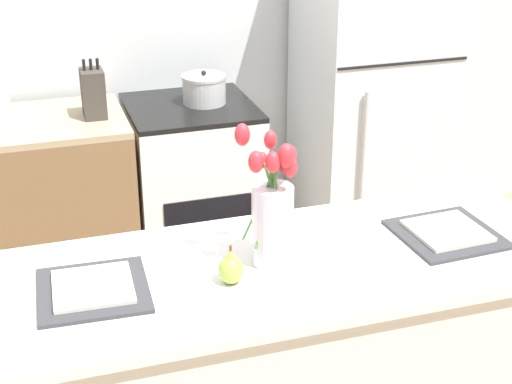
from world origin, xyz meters
TOP-DOWN VIEW (x-y plane):
  - back_wall at (0.00, 2.00)m, footprint 5.20×0.08m
  - stove_range at (0.10, 1.60)m, footprint 0.60×0.61m
  - refrigerator at (1.05, 1.60)m, footprint 0.68×0.67m
  - flower_vase at (-0.03, 0.00)m, footprint 0.17×0.17m
  - pear_figurine at (-0.17, -0.07)m, footprint 0.07×0.07m
  - plate_setting_left at (-0.55, 0.00)m, footprint 0.32×0.32m
  - plate_setting_right at (0.55, 0.00)m, footprint 0.32×0.32m
  - cooking_pot at (0.17, 1.61)m, footprint 0.21×0.21m
  - knife_block at (-0.35, 1.57)m, footprint 0.10×0.14m

SIDE VIEW (x-z plane):
  - stove_range at x=0.10m, z-range 0.00..0.92m
  - refrigerator at x=1.05m, z-range 0.00..1.82m
  - plate_setting_left at x=-0.55m, z-range 0.94..0.96m
  - plate_setting_right at x=0.55m, z-range 0.94..0.96m
  - pear_figurine at x=-0.17m, z-range 0.93..1.05m
  - cooking_pot at x=0.17m, z-range 0.91..1.07m
  - knife_block at x=-0.35m, z-range 0.90..1.17m
  - flower_vase at x=-0.03m, z-range 0.90..1.33m
  - back_wall at x=0.00m, z-range 0.00..2.70m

